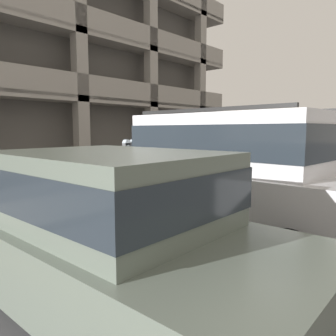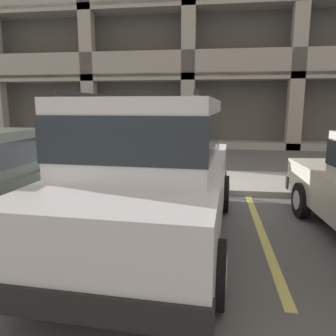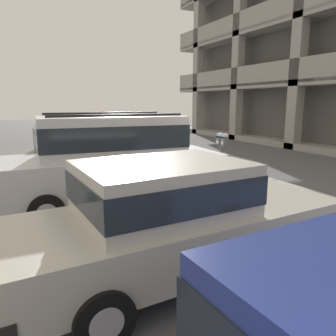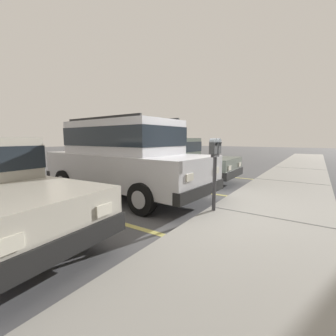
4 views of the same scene
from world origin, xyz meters
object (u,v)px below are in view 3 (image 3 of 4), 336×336
silver_suv (113,157)px  dark_hatchback (175,216)px  parking_meter_near (222,148)px  red_sedan (81,153)px

silver_suv → dark_hatchback: silver_suv is taller
silver_suv → parking_meter_near: (0.24, 2.65, 0.08)m
silver_suv → parking_meter_near: size_ratio=3.46×
silver_suv → dark_hatchback: size_ratio=1.06×
red_sedan → parking_meter_near: 4.09m
dark_hatchback → parking_meter_near: (-2.98, 2.77, 0.35)m
parking_meter_near → silver_suv: bearing=-95.3°
red_sedan → dark_hatchback: 5.91m
parking_meter_near → dark_hatchback: bearing=-42.9°
dark_hatchback → parking_meter_near: 4.08m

